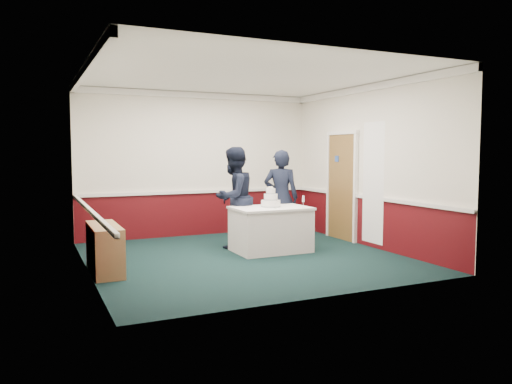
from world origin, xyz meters
name	(u,v)px	position (x,y,z in m)	size (l,w,h in m)	color
ground	(245,257)	(0.00, 0.00, 0.00)	(5.00, 5.00, 0.00)	black
room_shell	(235,140)	(0.08, 0.61, 1.97)	(5.00, 5.00, 3.00)	silver
sideboard	(105,249)	(-2.28, -0.10, 0.35)	(0.41, 1.20, 0.70)	tan
cake_table	(271,229)	(0.61, 0.28, 0.40)	(1.32, 0.92, 0.79)	white
wedding_cake	(271,201)	(0.61, 0.28, 0.90)	(0.35, 0.35, 0.36)	white
cake_knife	(274,208)	(0.58, 0.08, 0.79)	(0.01, 0.22, 0.01)	silver
champagne_flute	(303,199)	(1.11, 0.00, 0.93)	(0.05, 0.05, 0.21)	silver
person_man	(234,197)	(0.16, 0.89, 0.93)	(0.90, 0.70, 1.85)	black
person_woman	(281,197)	(1.10, 0.82, 0.90)	(0.66, 0.43, 1.80)	black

